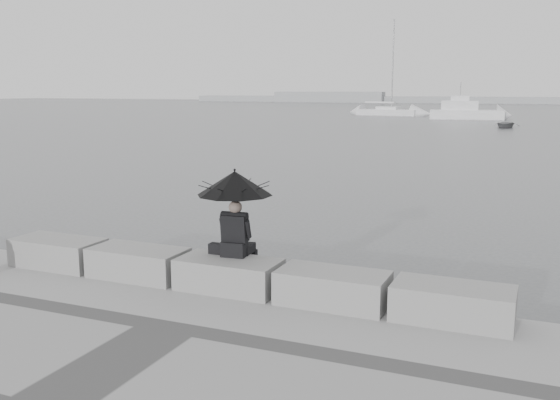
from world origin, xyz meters
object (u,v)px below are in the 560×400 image
at_px(sailboat_left, 388,112).
at_px(motor_cruiser, 467,112).
at_px(seated_person, 235,193).
at_px(dinghy, 505,124).

relative_size(sailboat_left, motor_cruiser, 1.47).
distance_m(sailboat_left, motor_cruiser, 13.24).
xyz_separation_m(seated_person, sailboat_left, (-15.80, 76.57, -1.49)).
xyz_separation_m(seated_person, dinghy, (0.80, 54.04, -1.71)).
height_order(seated_person, sailboat_left, sailboat_left).
height_order(motor_cruiser, dinghy, motor_cruiser).
xyz_separation_m(seated_person, motor_cruiser, (-4.54, 69.62, -1.12)).
relative_size(motor_cruiser, dinghy, 2.48).
distance_m(seated_person, motor_cruiser, 69.78).
xyz_separation_m(sailboat_left, motor_cruiser, (11.27, -6.95, 0.38)).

